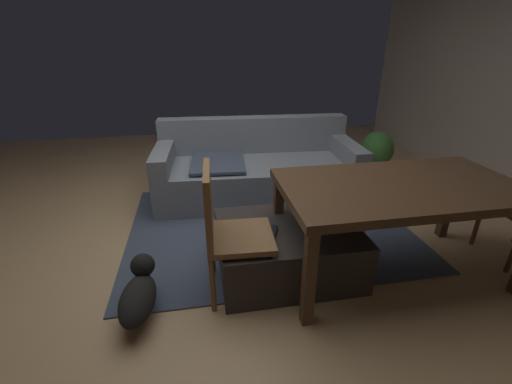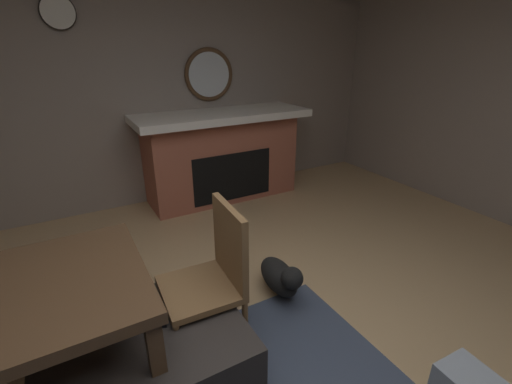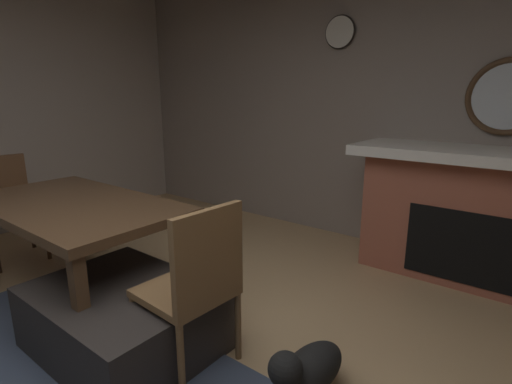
# 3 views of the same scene
# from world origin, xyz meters

# --- Properties ---
(floor) EXTENTS (8.02, 8.02, 0.00)m
(floor) POSITION_xyz_m (0.00, 0.00, 0.00)
(floor) COLOR tan
(area_rug) EXTENTS (2.60, 2.00, 0.01)m
(area_rug) POSITION_xyz_m (0.52, 0.21, 0.01)
(area_rug) COLOR #3D475B
(area_rug) RESTS_ON ground
(couch) EXTENTS (2.25, 1.10, 0.83)m
(couch) POSITION_xyz_m (0.54, 0.96, 0.30)
(couch) COLOR slate
(couch) RESTS_ON ground
(ottoman_coffee_table) EXTENTS (1.03, 0.80, 0.39)m
(ottoman_coffee_table) POSITION_xyz_m (0.52, -0.49, 0.19)
(ottoman_coffee_table) COLOR #2D2826
(ottoman_coffee_table) RESTS_ON ground
(tv_remote) EXTENTS (0.11, 0.17, 0.02)m
(tv_remote) POSITION_xyz_m (0.39, -0.56, 0.40)
(tv_remote) COLOR black
(tv_remote) RESTS_ON ottoman_coffee_table
(dining_table) EXTENTS (1.67, 0.91, 0.74)m
(dining_table) POSITION_xyz_m (1.28, -0.64, 0.66)
(dining_table) COLOR #513823
(dining_table) RESTS_ON ground
(dining_chair_west) EXTENTS (0.46, 0.46, 0.93)m
(dining_chair_west) POSITION_xyz_m (0.05, -0.64, 0.52)
(dining_chair_west) COLOR brown
(dining_chair_west) RESTS_ON ground
(potted_plant) EXTENTS (0.42, 0.42, 0.59)m
(potted_plant) POSITION_xyz_m (2.19, 1.28, 0.33)
(potted_plant) COLOR brown
(potted_plant) RESTS_ON ground
(small_dog) EXTENTS (0.26, 0.51, 0.30)m
(small_dog) POSITION_xyz_m (-0.53, -0.79, 0.18)
(small_dog) COLOR black
(small_dog) RESTS_ON ground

